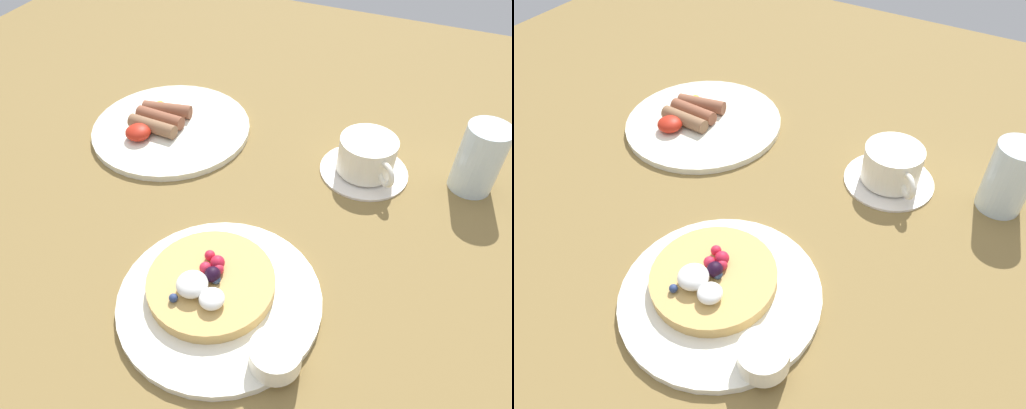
{
  "view_description": "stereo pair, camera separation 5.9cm",
  "coord_description": "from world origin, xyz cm",
  "views": [
    {
      "loc": [
        24.68,
        -42.19,
        48.72
      ],
      "look_at": [
        6.5,
        0.17,
        4.0
      ],
      "focal_mm": 33.78,
      "sensor_mm": 36.0,
      "label": 1
    },
    {
      "loc": [
        29.93,
        -39.53,
        48.72
      ],
      "look_at": [
        6.5,
        0.17,
        4.0
      ],
      "focal_mm": 33.78,
      "sensor_mm": 36.0,
      "label": 2
    }
  ],
  "objects": [
    {
      "name": "pancake_plate",
      "position": [
        7.53,
        -13.23,
        0.55
      ],
      "size": [
        24.37,
        24.37,
        1.09
      ],
      "primitive_type": "cylinder",
      "color": "white",
      "rests_on": "ground_plane"
    },
    {
      "name": "water_glass",
      "position": [
        32.85,
        20.32,
        5.3
      ],
      "size": [
        6.29,
        6.29,
        10.61
      ],
      "primitive_type": "cylinder",
      "color": "silver",
      "rests_on": "ground_plane"
    },
    {
      "name": "coffee_cup",
      "position": [
        17.52,
        17.18,
        3.55
      ],
      "size": [
        9.63,
        9.91,
        5.44
      ],
      "color": "white",
      "rests_on": "coffee_saucer"
    },
    {
      "name": "breakfast_plate",
      "position": [
        -15.67,
        15.05,
        0.54
      ],
      "size": [
        26.75,
        26.75,
        1.07
      ],
      "primitive_type": "cylinder",
      "color": "white",
      "rests_on": "ground_plane"
    },
    {
      "name": "syrup_ramekin",
      "position": [
        16.68,
        -18.4,
        2.58
      ],
      "size": [
        5.63,
        5.63,
        2.88
      ],
      "color": "white",
      "rests_on": "pancake_plate"
    },
    {
      "name": "coffee_saucer",
      "position": [
        17.43,
        17.28,
        0.37
      ],
      "size": [
        13.57,
        13.57,
        0.73
      ],
      "primitive_type": "cylinder",
      "color": "white",
      "rests_on": "ground_plane"
    },
    {
      "name": "pancake_with_berries",
      "position": [
        6.04,
        -12.61,
        2.21
      ],
      "size": [
        15.38,
        15.38,
        3.92
      ],
      "color": "tan",
      "rests_on": "pancake_plate"
    },
    {
      "name": "fried_breakfast",
      "position": [
        -18.23,
        14.56,
        2.1
      ],
      "size": [
        10.28,
        13.69,
        2.52
      ],
      "color": "#876042",
      "rests_on": "breakfast_plate"
    },
    {
      "name": "ground_plane",
      "position": [
        0.0,
        0.0,
        -1.5
      ],
      "size": [
        156.91,
        154.87,
        3.0
      ],
      "primitive_type": "cube",
      "color": "olive"
    }
  ]
}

